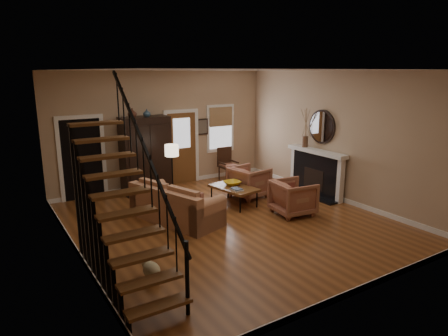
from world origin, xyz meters
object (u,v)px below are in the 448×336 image
floor_lamp (172,174)px  coffee_table (234,196)px  sofa (176,203)px  armchair_left (293,197)px  armchair_right (249,182)px  side_chair (228,164)px  armoire (146,155)px

floor_lamp → coffee_table: bearing=-39.2°
sofa → armchair_left: armchair_left is taller
armchair_right → sofa: bearing=94.1°
coffee_table → armchair_right: armchair_right is taller
sofa → coffee_table: (1.70, 0.23, -0.17)m
sofa → side_chair: size_ratio=2.11×
armchair_left → armoire: bearing=39.8°
sofa → armoire: bearing=65.9°
side_chair → floor_lamp: bearing=-156.7°
armchair_right → floor_lamp: size_ratio=0.60×
armoire → sofa: 2.52m
armoire → armchair_left: bearing=-57.2°
sofa → floor_lamp: bearing=50.1°
armchair_right → side_chair: 1.70m
sofa → armchair_right: size_ratio=2.39×
armchair_left → armchair_right: armchair_right is taller
sofa → armchair_right: (2.41, 0.56, 0.01)m
armchair_right → side_chair: bearing=-22.5°
armoire → sofa: size_ratio=0.97×
side_chair → sofa: bearing=-141.6°
armchair_right → side_chair: side_chair is taller
armchair_left → armchair_right: size_ratio=0.99×
coffee_table → floor_lamp: (-1.21, 0.99, 0.52)m
armoire → armchair_right: 2.91m
coffee_table → side_chair: size_ratio=1.20×
floor_lamp → armoire: bearing=101.0°
floor_lamp → side_chair: 2.53m
floor_lamp → armchair_right: bearing=-18.8°
coffee_table → armchair_left: armchair_left is taller
armoire → side_chair: 2.61m
sofa → coffee_table: size_ratio=1.76×
armchair_right → floor_lamp: bearing=62.1°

